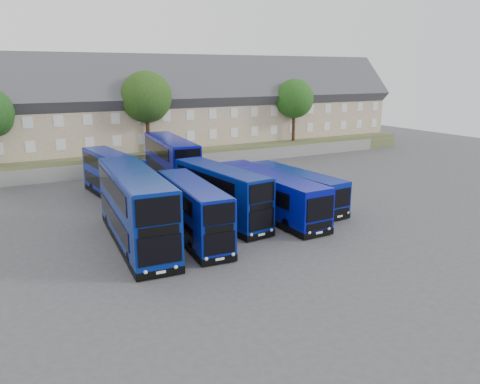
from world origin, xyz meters
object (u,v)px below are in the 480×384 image
Objects in this scene: tree_east at (295,100)px; tree_far at (301,94)px; dd_front_left at (136,209)px; dd_front_mid at (193,212)px; tree_mid at (147,99)px; coach_east_a at (270,195)px.

tree_east is 9.23m from tree_far.
dd_front_left is 1.23× the size of dd_front_mid.
tree_east is at bearing 43.17° from dd_front_left.
tree_mid is at bearing 74.34° from dd_front_left.
tree_mid is 20.02m from tree_east.
dd_front_mid is 7.79m from coach_east_a.
tree_east is (28.58, 22.87, 5.02)m from dd_front_left.
dd_front_left is 11.16m from coach_east_a.
tree_mid is (-2.50, 22.23, 6.41)m from coach_east_a.
dd_front_left is at bearing 168.78° from dd_front_mid.
coach_east_a is 37.61m from tree_far.
dd_front_left is 1.42× the size of tree_far.
tree_far is (6.00, 7.00, 0.34)m from tree_east.
dd_front_left reaches higher than dd_front_mid.
dd_front_mid is (3.60, -1.03, -0.46)m from dd_front_left.
dd_front_mid is 0.81× the size of coach_east_a.
dd_front_mid is 1.22× the size of tree_east.
tree_far is at bearing 49.40° from tree_east.
coach_east_a is at bearing -128.85° from tree_east.
tree_east is at bearing -1.43° from tree_mid.
dd_front_left is 46.01m from tree_far.
dd_front_left is 3.77m from dd_front_mid.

